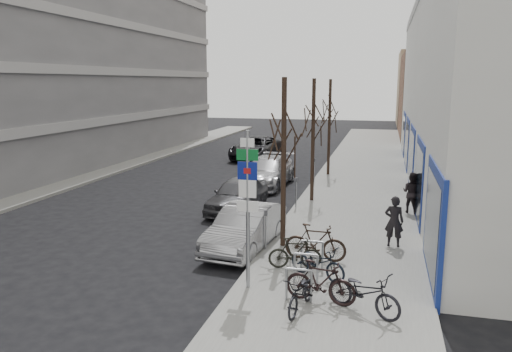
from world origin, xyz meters
The scene contains 25 objects.
ground centered at (0.00, 0.00, 0.00)m, with size 120.00×120.00×0.00m, color black.
sidewalk_east centered at (4.50, 10.00, 0.07)m, with size 5.00×70.00×0.15m, color slate.
sidewalk_west centered at (-11.00, 10.00, 0.07)m, with size 3.00×70.00×0.15m, color slate.
brick_building_far centered at (13.00, 40.00, 4.00)m, with size 12.00×14.00×8.00m, color brown.
tan_building_far centered at (13.50, 55.00, 4.50)m, with size 13.00×12.00×9.00m, color #937A5B.
highway_sign_pole centered at (2.40, -0.01, 2.46)m, with size 0.55×0.10×4.20m.
bike_rack centered at (3.80, 0.60, 0.66)m, with size 0.66×2.26×0.83m.
tree_near centered at (2.60, 3.50, 4.10)m, with size 1.80×1.80×5.50m.
tree_mid centered at (2.60, 10.00, 4.10)m, with size 1.80×1.80×5.50m.
tree_far centered at (2.60, 16.50, 4.10)m, with size 1.80×1.80×5.50m.
meter_front centered at (2.15, 3.00, 0.92)m, with size 0.10×0.08×1.27m.
meter_mid centered at (2.15, 8.50, 0.92)m, with size 0.10×0.08×1.27m.
meter_back centered at (2.15, 14.00, 0.92)m, with size 0.10×0.08×1.27m.
bike_near_left centered at (3.95, -0.98, 0.65)m, with size 0.49×1.64×1.00m, color black.
bike_near_right centered at (4.32, -0.46, 0.68)m, with size 0.52×1.75×1.06m, color black.
bike_mid_curb centered at (4.05, 1.06, 0.67)m, with size 0.52×1.72×1.05m, color black.
bike_mid_inner centered at (3.34, 1.59, 0.61)m, with size 0.45×1.52×0.93m, color black.
bike_far_curb centered at (5.34, -0.72, 0.73)m, with size 0.57×1.90×1.16m, color black.
bike_far_inner centered at (3.80, 2.39, 0.71)m, with size 0.55×1.85×1.12m, color black.
parked_car_front centered at (1.40, 3.29, 0.70)m, with size 1.49×4.28×1.41m, color #9B9CA0.
parked_car_mid centered at (-0.20, 7.79, 0.71)m, with size 1.68×4.16×1.42m, color #47474B.
parked_car_back centered at (-0.20, 13.19, 0.75)m, with size 2.11×5.19×1.51m, color #9E9EA3.
lane_car centered at (-3.09, 22.07, 0.78)m, with size 2.59×5.62×1.56m, color black.
pedestrian_near centered at (6.05, 4.31, 0.98)m, with size 0.60×0.39×1.65m, color black.
pedestrian_far centered at (6.80, 8.82, 0.99)m, with size 0.62×0.42×1.68m, color black.
Camera 1 is at (5.63, -11.67, 5.36)m, focal length 35.00 mm.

